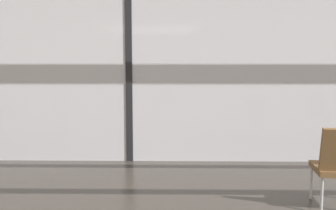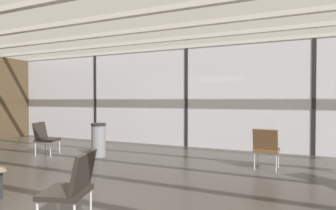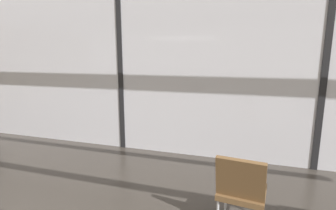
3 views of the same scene
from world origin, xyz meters
TOP-DOWN VIEW (x-y plane):
  - glass_curtain_wall at (0.00, 5.20)m, footprint 14.00×0.08m
  - window_mullion_1 at (0.00, 5.20)m, footprint 0.10×0.12m
  - window_mullion_2 at (3.50, 5.20)m, footprint 0.10×0.12m
  - parked_airplane at (0.36, 9.39)m, footprint 13.74×4.10m
  - lounge_chair_2 at (2.37, 3.24)m, footprint 0.54×0.58m

SIDE VIEW (x-z plane):
  - lounge_chair_2 at x=2.37m, z-range 0.06..0.93m
  - glass_curtain_wall at x=0.00m, z-range 0.00..3.08m
  - window_mullion_1 at x=0.00m, z-range 0.00..3.08m
  - window_mullion_2 at x=3.50m, z-range 0.00..3.08m
  - parked_airplane at x=0.36m, z-range 0.00..4.10m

